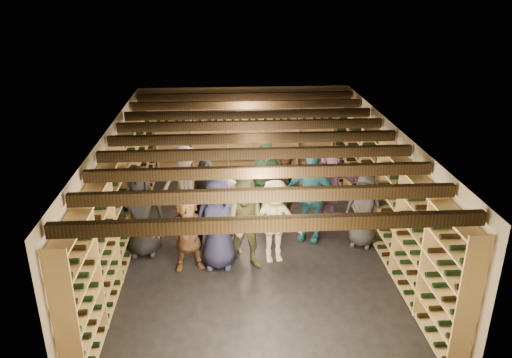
{
  "coord_description": "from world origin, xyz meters",
  "views": [
    {
      "loc": [
        -0.53,
        -8.94,
        5.08
      ],
      "look_at": [
        0.06,
        0.2,
        1.35
      ],
      "focal_mm": 35.0,
      "sensor_mm": 36.0,
      "label": 1
    }
  ],
  "objects_px": {
    "person_4": "(310,197)",
    "person_6": "(218,223)",
    "crate_stack_left": "(196,188)",
    "person_5": "(188,232)",
    "person_7": "(233,218)",
    "person_2": "(248,225)",
    "person_12": "(364,210)",
    "person_0": "(141,211)",
    "crate_stack_right": "(225,206)",
    "person_8": "(287,186)",
    "person_10": "(265,183)",
    "person_11": "(330,185)",
    "person_9": "(185,183)",
    "person_3": "(275,222)",
    "person_1": "(207,206)",
    "crate_loose": "(257,207)"
  },
  "relations": [
    {
      "from": "person_2",
      "to": "person_10",
      "type": "bearing_deg",
      "value": 83.88
    },
    {
      "from": "person_5",
      "to": "person_4",
      "type": "bearing_deg",
      "value": 13.95
    },
    {
      "from": "person_12",
      "to": "person_10",
      "type": "bearing_deg",
      "value": 173.27
    },
    {
      "from": "crate_loose",
      "to": "person_2",
      "type": "distance_m",
      "value": 2.59
    },
    {
      "from": "person_11",
      "to": "person_12",
      "type": "xyz_separation_m",
      "value": [
        0.45,
        -1.16,
        -0.07
      ]
    },
    {
      "from": "crate_stack_left",
      "to": "person_0",
      "type": "relative_size",
      "value": 0.37
    },
    {
      "from": "person_0",
      "to": "person_8",
      "type": "relative_size",
      "value": 1.18
    },
    {
      "from": "crate_stack_right",
      "to": "person_1",
      "type": "height_order",
      "value": "person_1"
    },
    {
      "from": "person_2",
      "to": "person_5",
      "type": "relative_size",
      "value": 1.18
    },
    {
      "from": "crate_stack_right",
      "to": "person_7",
      "type": "relative_size",
      "value": 0.36
    },
    {
      "from": "person_1",
      "to": "person_6",
      "type": "relative_size",
      "value": 1.02
    },
    {
      "from": "person_9",
      "to": "person_3",
      "type": "bearing_deg",
      "value": -54.52
    },
    {
      "from": "crate_stack_right",
      "to": "person_7",
      "type": "height_order",
      "value": "person_7"
    },
    {
      "from": "person_2",
      "to": "person_4",
      "type": "xyz_separation_m",
      "value": [
        1.32,
        1.03,
        0.06
      ]
    },
    {
      "from": "crate_stack_left",
      "to": "person_1",
      "type": "height_order",
      "value": "person_1"
    },
    {
      "from": "person_4",
      "to": "person_6",
      "type": "bearing_deg",
      "value": -128.32
    },
    {
      "from": "crate_stack_left",
      "to": "person_12",
      "type": "relative_size",
      "value": 0.44
    },
    {
      "from": "crate_loose",
      "to": "person_7",
      "type": "height_order",
      "value": "person_7"
    },
    {
      "from": "person_9",
      "to": "person_7",
      "type": "bearing_deg",
      "value": -64.72
    },
    {
      "from": "person_4",
      "to": "crate_stack_right",
      "type": "bearing_deg",
      "value": 167.31
    },
    {
      "from": "person_7",
      "to": "person_12",
      "type": "relative_size",
      "value": 0.99
    },
    {
      "from": "crate_stack_right",
      "to": "person_12",
      "type": "xyz_separation_m",
      "value": [
        2.75,
        -1.65,
        0.6
      ]
    },
    {
      "from": "person_0",
      "to": "person_1",
      "type": "relative_size",
      "value": 1.0
    },
    {
      "from": "crate_loose",
      "to": "person_6",
      "type": "bearing_deg",
      "value": -110.52
    },
    {
      "from": "crate_loose",
      "to": "person_10",
      "type": "height_order",
      "value": "person_10"
    },
    {
      "from": "crate_stack_right",
      "to": "person_11",
      "type": "bearing_deg",
      "value": -11.96
    },
    {
      "from": "crate_stack_right",
      "to": "crate_loose",
      "type": "relative_size",
      "value": 1.09
    },
    {
      "from": "person_6",
      "to": "person_11",
      "type": "xyz_separation_m",
      "value": [
        2.44,
        1.78,
        -0.06
      ]
    },
    {
      "from": "person_0",
      "to": "crate_stack_right",
      "type": "bearing_deg",
      "value": 45.1
    },
    {
      "from": "person_4",
      "to": "crate_loose",
      "type": "bearing_deg",
      "value": 149.55
    },
    {
      "from": "person_1",
      "to": "person_9",
      "type": "distance_m",
      "value": 1.46
    },
    {
      "from": "person_0",
      "to": "crate_loose",
      "type": "bearing_deg",
      "value": 35.58
    },
    {
      "from": "person_10",
      "to": "person_0",
      "type": "bearing_deg",
      "value": -166.78
    },
    {
      "from": "person_5",
      "to": "person_9",
      "type": "bearing_deg",
      "value": 87.07
    },
    {
      "from": "crate_stack_right",
      "to": "person_6",
      "type": "bearing_deg",
      "value": -93.3
    },
    {
      "from": "crate_stack_right",
      "to": "person_12",
      "type": "distance_m",
      "value": 3.27
    },
    {
      "from": "person_3",
      "to": "person_10",
      "type": "relative_size",
      "value": 0.88
    },
    {
      "from": "person_9",
      "to": "person_8",
      "type": "bearing_deg",
      "value": -10.9
    },
    {
      "from": "crate_loose",
      "to": "person_7",
      "type": "distance_m",
      "value": 2.09
    },
    {
      "from": "crate_stack_right",
      "to": "person_4",
      "type": "distance_m",
      "value": 2.31
    },
    {
      "from": "person_5",
      "to": "person_11",
      "type": "distance_m",
      "value": 3.49
    },
    {
      "from": "crate_stack_right",
      "to": "person_2",
      "type": "xyz_separation_m",
      "value": [
        0.41,
        -2.35,
        0.72
      ]
    },
    {
      "from": "person_6",
      "to": "person_12",
      "type": "distance_m",
      "value": 2.95
    },
    {
      "from": "crate_stack_left",
      "to": "person_2",
      "type": "xyz_separation_m",
      "value": [
        1.1,
        -3.05,
        0.55
      ]
    },
    {
      "from": "person_2",
      "to": "person_9",
      "type": "bearing_deg",
      "value": 128.64
    },
    {
      "from": "crate_stack_left",
      "to": "person_5",
      "type": "xyz_separation_m",
      "value": [
        0.01,
        -2.99,
        0.41
      ]
    },
    {
      "from": "crate_stack_left",
      "to": "person_7",
      "type": "xyz_separation_m",
      "value": [
        0.84,
        -2.5,
        0.43
      ]
    },
    {
      "from": "crate_loose",
      "to": "person_4",
      "type": "height_order",
      "value": "person_4"
    },
    {
      "from": "person_6",
      "to": "person_10",
      "type": "distance_m",
      "value": 1.99
    },
    {
      "from": "person_2",
      "to": "person_12",
      "type": "distance_m",
      "value": 2.45
    }
  ]
}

